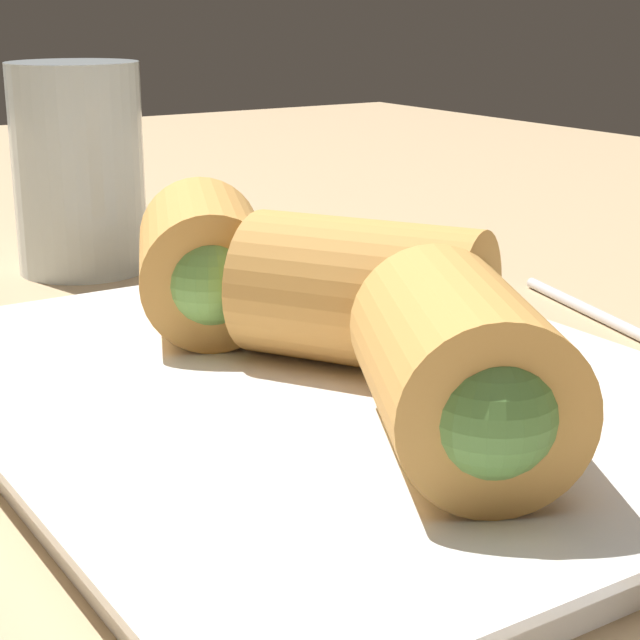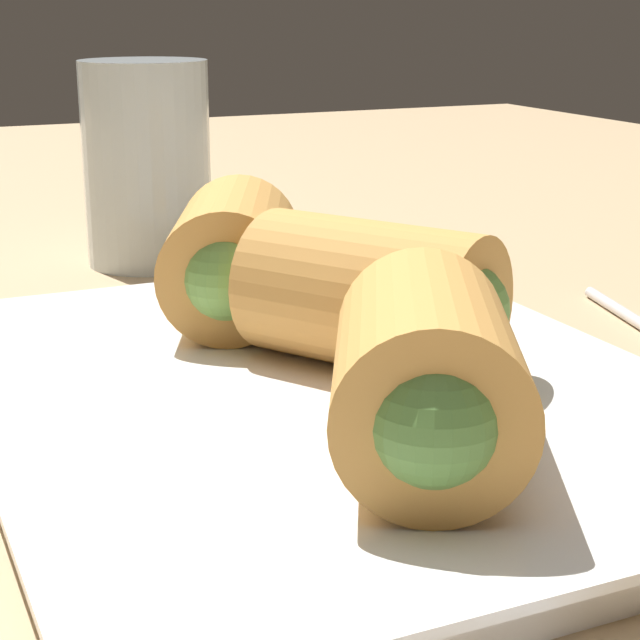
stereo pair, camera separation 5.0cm
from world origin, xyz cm
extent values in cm
cube|color=tan|center=(0.00, 0.00, 1.00)|extent=(180.00, 140.00, 2.00)
cube|color=white|center=(-2.60, -0.86, 2.60)|extent=(27.68, 21.47, 1.20)
cube|color=white|center=(-2.60, -0.86, 3.35)|extent=(28.79, 22.33, 0.30)
cylinder|color=#D19347|center=(-2.12, -2.92, 6.01)|extent=(9.61, 8.61, 5.03)
sphere|color=#6B9E47|center=(-4.95, -4.69, 6.01)|extent=(3.27, 3.27, 3.27)
cylinder|color=#D19347|center=(5.27, -0.67, 6.01)|extent=(9.52, 7.90, 5.03)
sphere|color=#6B9E47|center=(2.21, 0.67, 6.01)|extent=(3.27, 3.27, 3.27)
cylinder|color=#D19347|center=(-9.79, -0.77, 6.01)|extent=(9.58, 8.20, 5.03)
sphere|color=#56843D|center=(-12.76, 0.74, 6.01)|extent=(3.27, 3.27, 3.27)
cylinder|color=silver|center=(21.60, -1.77, 7.30)|extent=(6.62, 6.62, 10.60)
camera|label=1|loc=(-30.74, 17.22, 15.60)|focal=60.00mm
camera|label=2|loc=(-33.12, 12.82, 15.60)|focal=60.00mm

